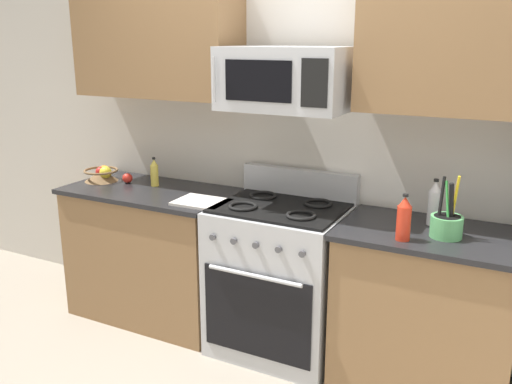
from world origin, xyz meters
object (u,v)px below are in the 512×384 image
Objects in this scene: fruit_basket at (102,174)px; bottle_hot_sauce at (404,219)px; bottle_vinegar at (434,204)px; utensil_crock at (447,224)px; apple_loose at (127,178)px; cutting_board at (202,202)px; bottle_oil at (154,173)px; microwave at (285,79)px; range_oven at (280,277)px.

fruit_basket is 0.99× the size of bottle_hot_sauce.
utensil_crock is at bearing -60.67° from bottle_vinegar.
bottle_hot_sauce is (-0.09, -0.31, -0.01)m from bottle_vinegar.
apple_loose is 2.03m from bottle_vinegar.
apple_loose is 0.22× the size of cutting_board.
utensil_crock reaches higher than bottle_oil.
bottle_oil is 1.75m from bottle_hot_sauce.
utensil_crock is at bearing -2.82° from apple_loose.
bottle_vinegar is at bearing 10.35° from cutting_board.
cutting_board is 1.34m from bottle_vinegar.
cutting_board is at bearing -8.66° from fruit_basket.
microwave reaches higher than cutting_board.
microwave is at bearing -3.10° from bottle_oil.
bottle_oil is at bearing 176.10° from utensil_crock.
range_oven is at bearing 165.76° from bottle_hot_sauce.
bottle_vinegar is (1.31, 0.24, 0.11)m from cutting_board.
range_oven is 1.07m from utensil_crock.
microwave is 2.82× the size of bottle_vinegar.
bottle_oil is at bearing 176.90° from microwave.
fruit_basket is at bearing -171.30° from bottle_oil.
apple_loose is 0.28× the size of bottle_vinegar.
utensil_crock is 4.70× the size of apple_loose.
bottle_hot_sauce is at bearing -3.23° from cutting_board.
microwave reaches higher than bottle_oil.
utensil_crock is (0.94, -0.08, -0.68)m from microwave.
range_oven is 3.45× the size of cutting_board.
utensil_crock is 1.29× the size of bottle_vinegar.
range_oven is at bearing -89.93° from microwave.
bottle_hot_sauce is at bearing -14.24° from range_oven.
utensil_crock is at bearing -3.90° from bottle_oil.
apple_loose is (-1.19, 0.05, 0.47)m from range_oven.
bottle_vinegar reaches higher than fruit_basket.
bottle_oil reaches higher than apple_loose.
bottle_oil is (-0.98, 0.08, 0.53)m from range_oven.
microwave is at bearing 175.27° from utensil_crock.
bottle_oil is (0.41, 0.06, 0.04)m from fruit_basket.
utensil_crock reaches higher than bottle_hot_sauce.
bottle_vinegar reaches higher than bottle_oil.
microwave is 3.00× the size of bottle_hot_sauce.
cutting_board is (-0.47, -0.12, 0.44)m from range_oven.
bottle_oil is (0.21, 0.03, 0.06)m from apple_loose.
bottle_vinegar reaches higher than cutting_board.
bottle_vinegar is at bearing 73.94° from bottle_hot_sauce.
microwave is 2.19× the size of utensil_crock.
range_oven is 4.63× the size of fruit_basket.
utensil_crock is 1.03× the size of cutting_board.
fruit_basket is 0.94× the size of bottle_vinegar.
utensil_crock is 1.65× the size of bottle_oil.
bottle_hot_sauce is (1.94, -0.25, 0.07)m from apple_loose.
apple_loose is (0.20, 0.04, -0.01)m from fruit_basket.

